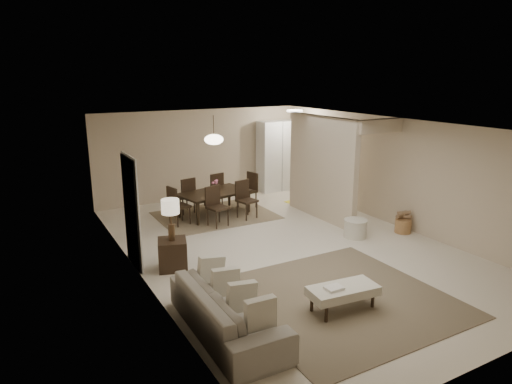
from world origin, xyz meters
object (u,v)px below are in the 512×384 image
ottoman_bench (343,291)px  dining_table (215,204)px  round_pouf (355,228)px  side_table (173,254)px  sofa (227,310)px  pantry_cabinet (277,156)px  wicker_basket (403,226)px

ottoman_bench → dining_table: size_ratio=0.63×
round_pouf → dining_table: 3.54m
side_table → sofa: bearing=-91.2°
sofa → dining_table: bearing=-21.6°
pantry_cabinet → ottoman_bench: bearing=-114.1°
sofa → round_pouf: (4.07, 2.04, -0.13)m
side_table → dining_table: dining_table is taller
side_table → wicker_basket: bearing=-7.1°
sofa → ottoman_bench: 1.81m
side_table → round_pouf: 4.04m
side_table → wicker_basket: (5.15, -0.64, -0.13)m
ottoman_bench → side_table: size_ratio=1.98×
round_pouf → dining_table: size_ratio=0.29×
pantry_cabinet → round_pouf: pantry_cabinet is taller
ottoman_bench → dining_table: bearing=92.8°
sofa → side_table: (0.05, 2.38, -0.05)m
dining_table → round_pouf: bearing=-67.7°
ottoman_bench → wicker_basket: bearing=36.6°
round_pouf → wicker_basket: 1.17m
round_pouf → ottoman_bench: bearing=-134.4°
pantry_cabinet → dining_table: bearing=-151.3°
sofa → dining_table: (2.05, 4.95, -0.02)m
ottoman_bench → round_pouf: round_pouf is taller
sofa → ottoman_bench: (1.78, -0.30, -0.03)m
pantry_cabinet → dining_table: size_ratio=1.21×
round_pouf → wicker_basket: (1.13, -0.30, -0.04)m
pantry_cabinet → ottoman_bench: size_ratio=1.91×
pantry_cabinet → dining_table: 3.22m
sofa → ottoman_bench: size_ratio=2.06×
sofa → ottoman_bench: bearing=-98.5°
ottoman_bench → dining_table: dining_table is taller
ottoman_bench → dining_table: (0.27, 5.25, 0.00)m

